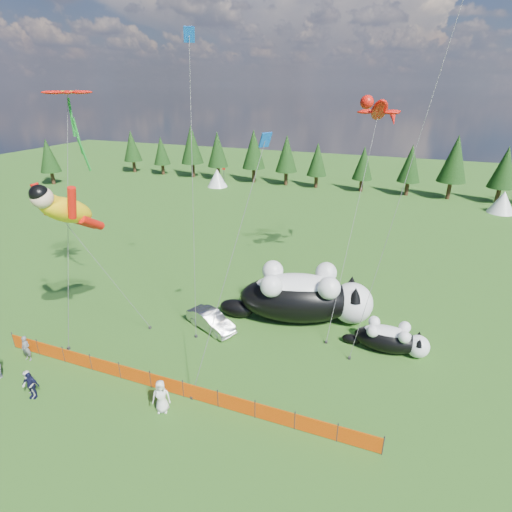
# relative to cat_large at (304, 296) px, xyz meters

# --- Properties ---
(ground) EXTENTS (160.00, 160.00, 0.00)m
(ground) POSITION_rel_cat_large_xyz_m (-4.91, -6.60, -1.81)
(ground) COLOR #0F380A
(ground) RESTS_ON ground
(safety_fence) EXTENTS (22.06, 0.06, 1.10)m
(safety_fence) POSITION_rel_cat_large_xyz_m (-4.91, -9.60, -1.31)
(safety_fence) COLOR #262626
(safety_fence) RESTS_ON ground
(tree_line) EXTENTS (90.00, 4.00, 8.00)m
(tree_line) POSITION_rel_cat_large_xyz_m (-4.91, 38.40, 2.19)
(tree_line) COLOR black
(tree_line) RESTS_ON ground
(festival_tents) EXTENTS (50.00, 3.20, 2.80)m
(festival_tents) POSITION_rel_cat_large_xyz_m (6.09, 33.40, -0.41)
(festival_tents) COLOR white
(festival_tents) RESTS_ON ground
(cat_large) EXTENTS (10.36, 5.77, 3.82)m
(cat_large) POSITION_rel_cat_large_xyz_m (0.00, 0.00, 0.00)
(cat_large) COLOR black
(cat_large) RESTS_ON ground
(cat_small) EXTENTS (5.14, 1.88, 1.86)m
(cat_small) POSITION_rel_cat_large_xyz_m (5.85, -1.63, -0.93)
(cat_small) COLOR black
(cat_small) RESTS_ON ground
(car) EXTENTS (3.98, 2.70, 1.24)m
(car) POSITION_rel_cat_large_xyz_m (-5.45, -3.37, -1.19)
(car) COLOR #B5B5BA
(car) RESTS_ON ground
(spectator_a) EXTENTS (0.61, 0.43, 1.60)m
(spectator_a) POSITION_rel_cat_large_xyz_m (-14.10, -10.20, -1.01)
(spectator_a) COLOR slate
(spectator_a) RESTS_ON ground
(spectator_b) EXTENTS (0.91, 0.78, 1.61)m
(spectator_b) POSITION_rel_cat_large_xyz_m (-11.34, -12.44, -1.01)
(spectator_b) COLOR white
(spectator_b) RESTS_ON ground
(spectator_c) EXTENTS (1.00, 0.67, 1.57)m
(spectator_c) POSITION_rel_cat_large_xyz_m (-11.23, -12.43, -1.03)
(spectator_c) COLOR #131435
(spectator_c) RESTS_ON ground
(spectator_e) EXTENTS (1.05, 0.89, 1.83)m
(spectator_e) POSITION_rel_cat_large_xyz_m (-4.39, -10.83, -0.90)
(spectator_e) COLOR white
(spectator_e) RESTS_ON ground
(superhero_kite) EXTENTS (5.13, 4.87, 10.99)m
(superhero_kite) POSITION_rel_cat_large_xyz_m (-12.08, -7.20, 6.78)
(superhero_kite) COLOR yellow
(superhero_kite) RESTS_ON ground
(gecko_kite) EXTENTS (3.89, 13.14, 16.53)m
(gecko_kite) POSITION_rel_cat_large_xyz_m (2.90, 7.62, 11.56)
(gecko_kite) COLOR red
(gecko_kite) RESTS_ON ground
(flower_kite) EXTENTS (3.38, 6.35, 15.24)m
(flower_kite) POSITION_rel_cat_large_xyz_m (-13.75, -4.01, 12.65)
(flower_kite) COLOR red
(flower_kite) RESTS_ON ground
(diamond_kite_a) EXTENTS (1.67, 3.74, 18.44)m
(diamond_kite_a) POSITION_rel_cat_large_xyz_m (-6.92, -1.50, 15.08)
(diamond_kite_a) COLOR blue
(diamond_kite_a) RESTS_ON ground
(diamond_kite_c) EXTENTS (3.09, 4.12, 13.71)m
(diamond_kite_c) POSITION_rel_cat_large_xyz_m (-0.92, -6.17, 10.30)
(diamond_kite_c) COLOR blue
(diamond_kite_c) RESTS_ON ground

